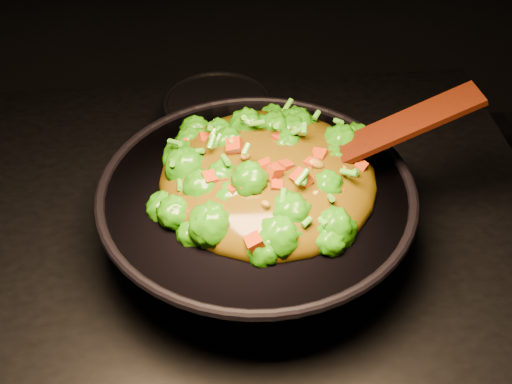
{
  "coord_description": "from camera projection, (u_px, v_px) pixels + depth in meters",
  "views": [
    {
      "loc": [
        0.03,
        -0.75,
        1.66
      ],
      "look_at": [
        0.09,
        -0.04,
        1.01
      ],
      "focal_mm": 45.0,
      "sensor_mm": 36.0,
      "label": 1
    }
  ],
  "objects": [
    {
      "name": "spatula",
      "position": [
        366.0,
        142.0,
        0.94
      ],
      "size": [
        0.33,
        0.09,
        0.14
      ],
      "primitive_type": "cube",
      "rotation": [
        0.0,
        -0.38,
        0.1
      ],
      "color": "#361605",
      "rests_on": "wok"
    },
    {
      "name": "wok",
      "position": [
        257.0,
        220.0,
        0.99
      ],
      "size": [
        0.61,
        0.61,
        0.13
      ],
      "primitive_type": null,
      "rotation": [
        0.0,
        0.0,
        0.43
      ],
      "color": "black",
      "rests_on": "stovetop"
    },
    {
      "name": "stovetop",
      "position": [
        211.0,
        377.0,
        1.37
      ],
      "size": [
        1.2,
        0.9,
        0.9
      ],
      "primitive_type": "cube",
      "color": "black",
      "rests_on": "ground"
    },
    {
      "name": "back_pot",
      "position": [
        218.0,
        124.0,
        1.19
      ],
      "size": [
        0.23,
        0.23,
        0.11
      ],
      "primitive_type": "cylinder",
      "rotation": [
        0.0,
        0.0,
        0.27
      ],
      "color": "black",
      "rests_on": "stovetop"
    },
    {
      "name": "stir_fry",
      "position": [
        268.0,
        153.0,
        0.92
      ],
      "size": [
        0.38,
        0.38,
        0.11
      ],
      "primitive_type": null,
      "rotation": [
        0.0,
        0.0,
        -0.19
      ],
      "color": "#277E09",
      "rests_on": "wok"
    }
  ]
}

